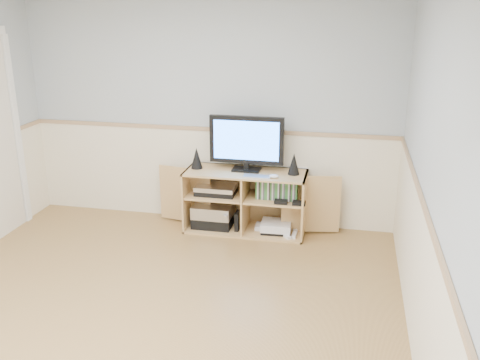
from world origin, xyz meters
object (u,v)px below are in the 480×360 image
media_cabinet (246,199)px  monitor (246,142)px  keyboard (257,176)px  game_consoles (275,227)px

media_cabinet → monitor: monitor is taller
keyboard → game_consoles: (0.18, 0.13, -0.59)m
keyboard → game_consoles: keyboard is taller
keyboard → game_consoles: 0.63m
monitor → media_cabinet: bearing=90.0°
media_cabinet → keyboard: 0.40m
game_consoles → media_cabinet: bearing=168.0°
media_cabinet → game_consoles: size_ratio=4.33×
game_consoles → keyboard: bearing=-144.3°
keyboard → monitor: bearing=127.2°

